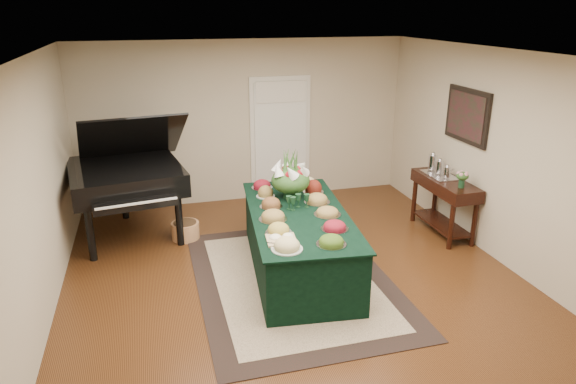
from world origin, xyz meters
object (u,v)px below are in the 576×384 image
object	(u,v)px
grand_piano	(127,175)
mahogany_sideboard	(445,192)
buffet_table	(298,242)
floral_centerpiece	(291,176)

from	to	relation	value
grand_piano	mahogany_sideboard	bearing A→B (deg)	-14.44
buffet_table	grand_piano	world-z (taller)	grand_piano
buffet_table	mahogany_sideboard	distance (m)	2.45
floral_centerpiece	grand_piano	xyz separation A→B (m)	(-2.09, 1.16, -0.18)
floral_centerpiece	mahogany_sideboard	xyz separation A→B (m)	(2.33, 0.02, -0.46)
buffet_table	floral_centerpiece	world-z (taller)	floral_centerpiece
buffet_table	mahogany_sideboard	size ratio (longest dim) A/B	2.11
buffet_table	floral_centerpiece	bearing A→B (deg)	85.23
floral_centerpiece	grand_piano	world-z (taller)	grand_piano
buffet_table	grand_piano	bearing A→B (deg)	140.44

